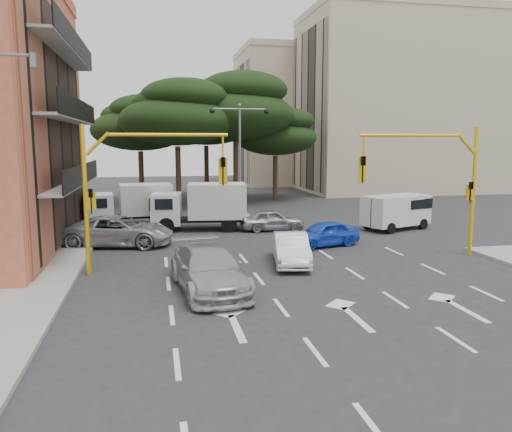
# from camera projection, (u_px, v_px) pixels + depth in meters

# --- Properties ---
(ground) EXTENTS (120.00, 120.00, 0.00)m
(ground) POSITION_uv_depth(u_px,v_px,m) (308.00, 276.00, 19.95)
(ground) COLOR #28282B
(ground) RESTS_ON ground
(median_strip) EXTENTS (1.40, 6.00, 0.15)m
(median_strip) POSITION_uv_depth(u_px,v_px,m) (240.00, 216.00, 35.44)
(median_strip) COLOR gray
(median_strip) RESTS_ON ground
(apartment_beige_near) EXTENTS (20.20, 12.15, 18.70)m
(apartment_beige_near) POSITION_uv_depth(u_px,v_px,m) (398.00, 104.00, 53.52)
(apartment_beige_near) COLOR #C3AF92
(apartment_beige_near) RESTS_ON ground
(apartment_beige_far) EXTENTS (16.20, 12.15, 16.70)m
(apartment_beige_far) POSITION_uv_depth(u_px,v_px,m) (302.00, 118.00, 63.91)
(apartment_beige_far) COLOR #C3AF92
(apartment_beige_far) RESTS_ON ground
(pine_left_near) EXTENTS (9.15, 9.15, 10.23)m
(pine_left_near) POSITION_uv_depth(u_px,v_px,m) (178.00, 112.00, 39.32)
(pine_left_near) COLOR #382616
(pine_left_near) RESTS_ON ground
(pine_center) EXTENTS (9.98, 9.98, 11.16)m
(pine_center) POSITION_uv_depth(u_px,v_px,m) (236.00, 106.00, 42.14)
(pine_center) COLOR #382616
(pine_center) RESTS_ON ground
(pine_left_far) EXTENTS (8.32, 8.32, 9.30)m
(pine_left_far) POSITION_uv_depth(u_px,v_px,m) (140.00, 123.00, 42.70)
(pine_left_far) COLOR #382616
(pine_left_far) RESTS_ON ground
(pine_right) EXTENTS (7.49, 7.49, 8.37)m
(pine_right) POSITION_uv_depth(u_px,v_px,m) (276.00, 132.00, 45.18)
(pine_right) COLOR #382616
(pine_right) RESTS_ON ground
(pine_back) EXTENTS (9.15, 9.15, 10.23)m
(pine_back) POSITION_uv_depth(u_px,v_px,m) (206.00, 117.00, 46.69)
(pine_back) COLOR #382616
(pine_back) RESTS_ON ground
(signal_mast_right) EXTENTS (5.79, 0.37, 6.00)m
(signal_mast_right) POSITION_uv_depth(u_px,v_px,m) (439.00, 174.00, 22.65)
(signal_mast_right) COLOR yellow
(signal_mast_right) RESTS_ON ground
(signal_mast_left) EXTENTS (5.79, 0.37, 6.00)m
(signal_mast_left) POSITION_uv_depth(u_px,v_px,m) (131.00, 178.00, 19.95)
(signal_mast_left) COLOR yellow
(signal_mast_left) RESTS_ON ground
(street_lamp_center) EXTENTS (4.16, 0.36, 7.77)m
(street_lamp_center) POSITION_uv_depth(u_px,v_px,m) (240.00, 140.00, 34.65)
(street_lamp_center) COLOR slate
(street_lamp_center) RESTS_ON median_strip
(car_white_hatch) EXTENTS (2.14, 4.29, 1.35)m
(car_white_hatch) POSITION_uv_depth(u_px,v_px,m) (291.00, 249.00, 21.81)
(car_white_hatch) COLOR silver
(car_white_hatch) RESTS_ON ground
(car_blue_compact) EXTENTS (4.09, 2.50, 1.30)m
(car_blue_compact) POSITION_uv_depth(u_px,v_px,m) (324.00, 234.00, 25.57)
(car_blue_compact) COLOR #163CBB
(car_blue_compact) RESTS_ON ground
(car_silver_wagon) EXTENTS (2.80, 5.64, 1.57)m
(car_silver_wagon) POSITION_uv_depth(u_px,v_px,m) (209.00, 269.00, 17.92)
(car_silver_wagon) COLOR #A8AAB1
(car_silver_wagon) RESTS_ON ground
(car_silver_cross_a) EXTENTS (5.98, 3.64, 1.55)m
(car_silver_cross_a) POSITION_uv_depth(u_px,v_px,m) (119.00, 231.00, 25.63)
(car_silver_cross_a) COLOR #A1A4A8
(car_silver_cross_a) RESTS_ON ground
(car_silver_cross_b) EXTENTS (3.90, 1.69, 1.31)m
(car_silver_cross_b) POSITION_uv_depth(u_px,v_px,m) (272.00, 220.00, 30.07)
(car_silver_cross_b) COLOR #95979D
(car_silver_cross_b) RESTS_ON ground
(van_white) EXTENTS (4.68, 3.35, 2.13)m
(van_white) POSITION_uv_depth(u_px,v_px,m) (396.00, 212.00, 30.42)
(van_white) COLOR silver
(van_white) RESTS_ON ground
(box_truck_a) EXTENTS (5.57, 2.81, 2.64)m
(box_truck_a) POSITION_uv_depth(u_px,v_px,m) (131.00, 205.00, 31.84)
(box_truck_a) COLOR silver
(box_truck_a) RESTS_ON ground
(box_truck_b) EXTENTS (5.97, 3.03, 2.82)m
(box_truck_b) POSITION_uv_depth(u_px,v_px,m) (200.00, 207.00, 30.24)
(box_truck_b) COLOR silver
(box_truck_b) RESTS_ON ground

